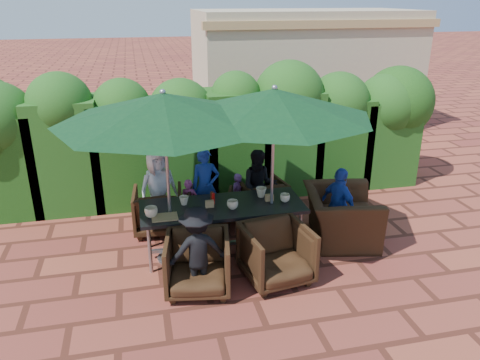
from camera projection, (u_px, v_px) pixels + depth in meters
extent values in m
plane|color=brown|center=(236.00, 255.00, 6.88)|extent=(80.00, 80.00, 0.00)
cube|color=black|center=(222.00, 207.00, 6.72)|extent=(2.34, 0.90, 0.05)
cube|color=gray|center=(223.00, 244.00, 6.95)|extent=(2.14, 0.05, 0.05)
cylinder|color=gray|center=(150.00, 250.00, 6.32)|extent=(0.05, 0.05, 0.70)
cylinder|color=gray|center=(148.00, 227.00, 6.96)|extent=(0.05, 0.05, 0.70)
cylinder|color=gray|center=(300.00, 233.00, 6.76)|extent=(0.05, 0.05, 0.70)
cylinder|color=gray|center=(285.00, 213.00, 7.40)|extent=(0.05, 0.05, 0.70)
cylinder|color=gray|center=(173.00, 257.00, 6.78)|extent=(0.44, 0.44, 0.03)
cylinder|color=gray|center=(168.00, 182.00, 6.35)|extent=(0.04, 0.04, 2.40)
cone|color=black|center=(164.00, 108.00, 5.98)|extent=(2.87, 2.87, 0.38)
sphere|color=gray|center=(163.00, 92.00, 5.90)|extent=(0.08, 0.08, 0.08)
cylinder|color=gray|center=(270.00, 247.00, 7.06)|extent=(0.44, 0.44, 0.03)
cylinder|color=gray|center=(272.00, 174.00, 6.62)|extent=(0.04, 0.04, 2.40)
cone|color=black|center=(274.00, 103.00, 6.25)|extent=(2.72, 2.72, 0.38)
sphere|color=gray|center=(275.00, 88.00, 6.18)|extent=(0.08, 0.08, 0.08)
imported|color=black|center=(158.00, 208.00, 7.47)|extent=(0.82, 0.77, 0.79)
imported|color=black|center=(210.00, 207.00, 7.60)|extent=(0.85, 0.82, 0.70)
imported|color=black|center=(262.00, 197.00, 7.96)|extent=(0.82, 0.78, 0.73)
imported|color=black|center=(198.00, 261.00, 5.93)|extent=(0.92, 0.88, 0.83)
imported|color=black|center=(277.00, 251.00, 6.14)|extent=(0.94, 0.90, 0.85)
imported|color=black|center=(342.00, 208.00, 7.15)|extent=(1.01, 1.33, 1.05)
imported|color=white|center=(159.00, 189.00, 7.50)|extent=(0.76, 0.61, 1.34)
imported|color=#1E3FA7|center=(206.00, 186.00, 7.68)|extent=(0.46, 0.38, 1.27)
imported|color=black|center=(259.00, 186.00, 7.72)|extent=(0.66, 0.48, 1.24)
imported|color=black|center=(197.00, 251.00, 5.83)|extent=(0.78, 0.40, 1.18)
imported|color=#1E3FA7|center=(339.00, 206.00, 7.07)|extent=(0.56, 0.78, 1.19)
imported|color=#D44B98|center=(189.00, 203.00, 7.64)|extent=(0.34, 0.31, 0.79)
imported|color=#9651B0|center=(239.00, 195.00, 7.96)|extent=(0.34, 0.31, 0.77)
imported|color=green|center=(267.00, 124.00, 10.67)|extent=(1.55, 1.40, 1.66)
imported|color=#D44B98|center=(302.00, 122.00, 11.11)|extent=(0.83, 0.65, 1.52)
imported|color=gray|center=(325.00, 115.00, 11.22)|extent=(1.24, 1.01, 1.77)
imported|color=beige|center=(151.00, 212.00, 6.34)|extent=(0.18, 0.18, 0.14)
imported|color=beige|center=(184.00, 200.00, 6.71)|extent=(0.14, 0.14, 0.13)
imported|color=beige|center=(233.00, 205.00, 6.58)|extent=(0.16, 0.16, 0.13)
imported|color=beige|center=(261.00, 192.00, 6.97)|extent=(0.16, 0.16, 0.15)
imported|color=beige|center=(285.00, 198.00, 6.81)|extent=(0.15, 0.15, 0.12)
cylinder|color=#B20C0A|center=(213.00, 199.00, 6.72)|extent=(0.04, 0.04, 0.17)
cylinder|color=#4C230C|center=(212.00, 197.00, 6.76)|extent=(0.04, 0.04, 0.17)
cube|color=#A3804E|center=(165.00, 217.00, 6.33)|extent=(0.35, 0.25, 0.02)
cube|color=tan|center=(210.00, 204.00, 6.64)|extent=(0.12, 0.06, 0.10)
cube|color=tan|center=(269.00, 198.00, 6.84)|extent=(0.12, 0.06, 0.10)
cube|color=#13360E|center=(6.00, 165.00, 7.92)|extent=(1.15, 0.95, 1.77)
cube|color=#13360E|center=(67.00, 155.00, 8.09)|extent=(1.15, 0.95, 1.96)
sphere|color=#13360E|center=(60.00, 105.00, 7.77)|extent=(1.10, 1.10, 1.10)
cube|color=#13360E|center=(126.00, 154.00, 8.31)|extent=(1.15, 0.95, 1.87)
sphere|color=#13360E|center=(122.00, 107.00, 8.01)|extent=(1.00, 1.00, 1.00)
cube|color=#13360E|center=(183.00, 153.00, 8.54)|extent=(1.15, 0.95, 1.76)
sphere|color=#13360E|center=(181.00, 111.00, 8.25)|extent=(1.14, 1.14, 1.14)
cube|color=#13360E|center=(236.00, 144.00, 8.70)|extent=(1.15, 0.95, 1.98)
sphere|color=#13360E|center=(236.00, 96.00, 8.38)|extent=(0.91, 0.91, 0.91)
cube|color=#13360E|center=(287.00, 141.00, 8.92)|extent=(1.15, 0.95, 1.94)
sphere|color=#13360E|center=(289.00, 96.00, 8.60)|extent=(1.30, 1.30, 1.30)
cube|color=#13360E|center=(336.00, 142.00, 9.15)|extent=(1.15, 0.95, 1.76)
sphere|color=#13360E|center=(339.00, 103.00, 8.87)|extent=(1.18, 1.18, 1.18)
cube|color=#13360E|center=(382.00, 141.00, 9.38)|extent=(1.15, 0.95, 1.67)
sphere|color=#13360E|center=(386.00, 105.00, 9.11)|extent=(1.22, 1.22, 1.22)
sphere|color=#13360E|center=(398.00, 102.00, 9.25)|extent=(1.40, 1.40, 1.40)
cube|color=tan|center=(303.00, 69.00, 13.36)|extent=(6.00, 3.00, 3.20)
cube|color=tan|center=(326.00, 24.00, 11.57)|extent=(6.20, 0.25, 0.20)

